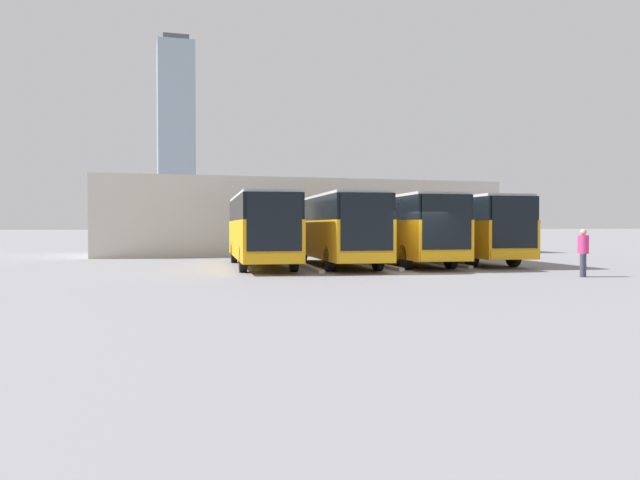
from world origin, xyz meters
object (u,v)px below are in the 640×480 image
bus_0 (462,227)px  bus_3 (261,227)px  bus_1 (404,227)px  bus_2 (337,227)px  pedestrian (583,251)px

bus_0 → bus_3: size_ratio=1.00×
bus_0 → bus_1: (3.57, 0.52, 0.00)m
bus_1 → bus_2: (3.57, 0.19, 0.00)m
bus_2 → bus_3: same height
bus_1 → bus_3: 7.15m
bus_2 → pedestrian: 11.13m
bus_0 → pedestrian: 9.40m
bus_2 → bus_3: bearing=-3.0°
bus_0 → pedestrian: bearing=94.5°
pedestrian → bus_0: bearing=45.8°
bus_3 → pedestrian: 14.00m
bus_0 → bus_2: size_ratio=1.00×
bus_2 → pedestrian: (-6.95, 8.64, -0.89)m
bus_0 → bus_2: bearing=11.4°
bus_1 → bus_3: size_ratio=1.00×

